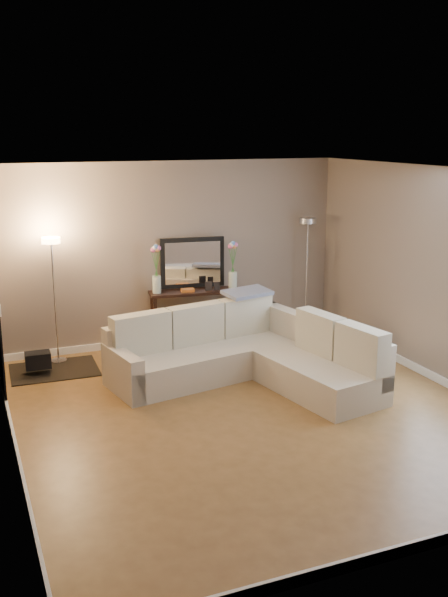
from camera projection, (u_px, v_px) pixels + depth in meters
name	position (u px, v px, depth m)	size (l,w,h in m)	color
floor	(251.00, 412.00, 7.30)	(5.00, 5.50, 0.01)	olive
ceiling	(254.00, 171.00, 6.65)	(5.00, 5.50, 0.01)	white
wall_back	(172.00, 254.00, 9.45)	(5.00, 0.02, 2.60)	gray
wall_front	(422.00, 389.00, 4.50)	(5.00, 0.02, 2.60)	gray
wall_left	(2.00, 323.00, 6.06)	(0.02, 5.50, 2.60)	gray
wall_right	(445.00, 278.00, 7.89)	(0.02, 5.50, 2.60)	gray
baseboard_back	(174.00, 338.00, 9.74)	(5.00, 0.03, 0.10)	white
baseboard_front	(407.00, 549.00, 4.83)	(5.00, 0.03, 0.10)	white
baseboard_left	(16.00, 447.00, 6.38)	(0.03, 5.50, 0.10)	white
baseboard_right	(435.00, 377.00, 8.19)	(0.03, 5.50, 0.10)	white
switch_plate	(0.00, 310.00, 6.86)	(0.02, 0.08, 0.12)	white
sectional_sofa	(246.00, 355.00, 8.18)	(2.88, 2.50, 0.88)	beige
throw_blanket	(247.00, 292.00, 8.76)	(0.63, 0.36, 0.05)	slate
console_table	(190.00, 315.00, 9.48)	(1.34, 0.51, 0.80)	black
leaning_mirror	(193.00, 263.00, 9.47)	(0.92, 0.16, 0.72)	black
table_decor	(196.00, 289.00, 9.37)	(0.55, 0.16, 0.13)	#C66723
flower_vase_left	(156.00, 272.00, 9.20)	(0.16, 0.13, 0.69)	silver
flower_vase_right	(233.00, 268.00, 9.47)	(0.16, 0.13, 0.69)	silver
floor_lamp_lit	(53.00, 275.00, 8.59)	(0.25, 0.25, 1.68)	silver
floor_lamp_unlit	(307.00, 252.00, 9.92)	(0.29, 0.29, 1.75)	silver
charcoal_rug	(54.00, 370.00, 8.56)	(1.09, 0.82, 0.01)	black
black_bag	(38.00, 360.00, 8.37)	(0.31, 0.22, 0.20)	black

